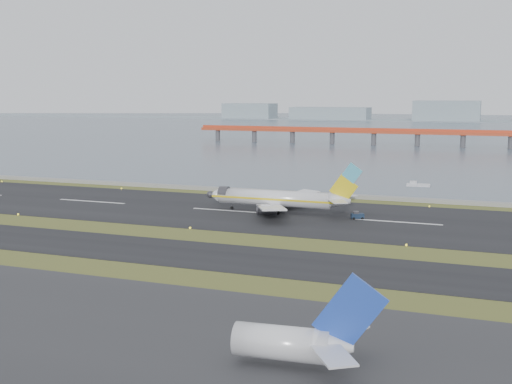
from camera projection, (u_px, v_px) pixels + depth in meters
ground at (174, 236)px, 128.73m from camera, size 1000.00×1000.00×0.00m
taxiway_strip at (143, 249)px, 117.60m from camera, size 1000.00×18.00×0.10m
runway_strip at (231, 211)px, 156.54m from camera, size 1000.00×45.00×0.10m
seawall at (271, 192)px, 184.29m from camera, size 1000.00×2.50×1.00m
bay_water at (421, 128)px, 555.22m from camera, size 1400.00×800.00×1.30m
red_pier at (418, 133)px, 352.56m from camera, size 260.00×5.00×10.20m
far_shoreline at (450, 115)px, 697.97m from camera, size 1400.00×80.00×60.50m
airliner at (280, 199)px, 153.75m from camera, size 38.52×32.89×12.80m
pushback_tug at (357, 215)px, 146.21m from camera, size 3.27×2.61×1.84m
second_airliner_tail at (301, 342)px, 66.02m from camera, size 15.96×13.21×9.86m
workboat_near at (417, 185)px, 198.59m from camera, size 7.11×2.41×1.71m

